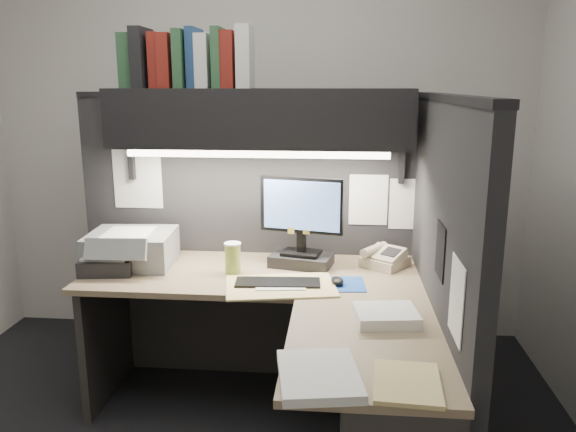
% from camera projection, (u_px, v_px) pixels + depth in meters
% --- Properties ---
extents(wall_back, '(3.50, 0.04, 2.70)m').
position_uv_depth(wall_back, '(257.00, 135.00, 3.66)').
color(wall_back, beige).
rests_on(wall_back, floor).
extents(partition_back, '(1.90, 0.06, 1.60)m').
position_uv_depth(partition_back, '(249.00, 239.00, 3.23)').
color(partition_back, black).
rests_on(partition_back, floor).
extents(partition_right, '(0.06, 1.50, 1.60)m').
position_uv_depth(partition_right, '(440.00, 291.00, 2.42)').
color(partition_right, black).
rests_on(partition_right, floor).
extents(desk, '(1.70, 1.53, 0.73)m').
position_uv_depth(desk, '(309.00, 381.00, 2.37)').
color(desk, '#836F53').
rests_on(desk, floor).
extents(overhead_shelf, '(1.55, 0.34, 0.30)m').
position_uv_depth(overhead_shelf, '(260.00, 118.00, 2.89)').
color(overhead_shelf, black).
rests_on(overhead_shelf, partition_back).
extents(task_light_tube, '(1.32, 0.04, 0.04)m').
position_uv_depth(task_light_tube, '(257.00, 154.00, 2.79)').
color(task_light_tube, white).
rests_on(task_light_tube, overhead_shelf).
extents(monitor, '(0.44, 0.26, 0.48)m').
position_uv_depth(monitor, '(301.00, 231.00, 2.93)').
color(monitor, black).
rests_on(monitor, desk).
extents(keyboard, '(0.41, 0.16, 0.02)m').
position_uv_depth(keyboard, '(278.00, 283.00, 2.69)').
color(keyboard, black).
rests_on(keyboard, desk).
extents(mousepad, '(0.25, 0.23, 0.00)m').
position_uv_depth(mousepad, '(340.00, 284.00, 2.70)').
color(mousepad, '#1B4499').
rests_on(mousepad, desk).
extents(mouse, '(0.08, 0.10, 0.03)m').
position_uv_depth(mouse, '(337.00, 281.00, 2.69)').
color(mouse, black).
rests_on(mouse, mousepad).
extents(telephone, '(0.28, 0.29, 0.08)m').
position_uv_depth(telephone, '(385.00, 259.00, 2.97)').
color(telephone, beige).
rests_on(telephone, desk).
extents(coffee_cup, '(0.10, 0.10, 0.15)m').
position_uv_depth(coffee_cup, '(233.00, 259.00, 2.85)').
color(coffee_cup, '#BACC51').
rests_on(coffee_cup, desk).
extents(printer, '(0.46, 0.40, 0.17)m').
position_uv_depth(printer, '(132.00, 248.00, 2.99)').
color(printer, gray).
rests_on(printer, desk).
extents(notebook_stack, '(0.29, 0.25, 0.08)m').
position_uv_depth(notebook_stack, '(109.00, 264.00, 2.87)').
color(notebook_stack, black).
rests_on(notebook_stack, desk).
extents(open_folder, '(0.57, 0.43, 0.01)m').
position_uv_depth(open_folder, '(281.00, 286.00, 2.67)').
color(open_folder, '#D0B975').
rests_on(open_folder, desk).
extents(paper_stack_a, '(0.27, 0.24, 0.05)m').
position_uv_depth(paper_stack_a, '(386.00, 315.00, 2.28)').
color(paper_stack_a, white).
rests_on(paper_stack_a, desk).
extents(paper_stack_b, '(0.30, 0.36, 0.03)m').
position_uv_depth(paper_stack_b, '(319.00, 376.00, 1.82)').
color(paper_stack_b, white).
rests_on(paper_stack_b, desk).
extents(manila_stack, '(0.23, 0.28, 0.02)m').
position_uv_depth(manila_stack, '(407.00, 383.00, 1.79)').
color(manila_stack, '#D0B975').
rests_on(manila_stack, desk).
extents(binder_row, '(0.68, 0.26, 0.30)m').
position_uv_depth(binder_row, '(189.00, 60.00, 2.86)').
color(binder_row, '#23472B').
rests_on(binder_row, overhead_shelf).
extents(pinned_papers, '(1.76, 1.31, 0.51)m').
position_uv_depth(pinned_papers, '(315.00, 212.00, 2.78)').
color(pinned_papers, white).
rests_on(pinned_papers, partition_back).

